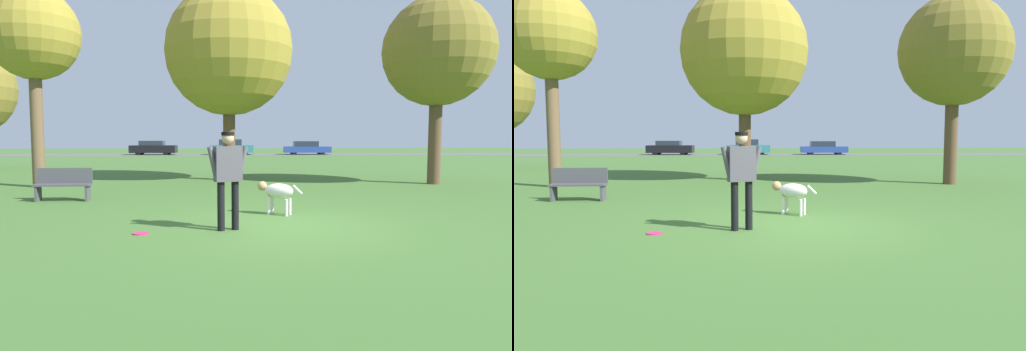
% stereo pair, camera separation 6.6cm
% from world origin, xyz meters
% --- Properties ---
extents(ground_plane, '(120.00, 120.00, 0.00)m').
position_xyz_m(ground_plane, '(0.00, 0.00, 0.00)').
color(ground_plane, '#426B2D').
extents(far_road_strip, '(120.00, 6.00, 0.01)m').
position_xyz_m(far_road_strip, '(0.00, 34.80, 0.01)').
color(far_road_strip, '#5B5B59').
rests_on(far_road_strip, ground_plane).
extents(person, '(0.74, 0.35, 1.73)m').
position_xyz_m(person, '(-0.99, -0.29, 1.04)').
color(person, black).
rests_on(person, ground_plane).
extents(dog, '(0.95, 0.67, 0.69)m').
position_xyz_m(dog, '(0.06, 1.28, 0.49)').
color(dog, silver).
rests_on(dog, ground_plane).
extents(frisbee, '(0.27, 0.27, 0.02)m').
position_xyz_m(frisbee, '(-2.48, -0.50, 0.01)').
color(frisbee, '#E52366').
rests_on(frisbee, ground_plane).
extents(tree_mid_center, '(4.81, 4.81, 7.27)m').
position_xyz_m(tree_mid_center, '(-0.86, 9.21, 4.84)').
color(tree_mid_center, brown).
rests_on(tree_mid_center, ground_plane).
extents(tree_near_right, '(3.75, 3.75, 6.47)m').
position_xyz_m(tree_near_right, '(6.30, 7.27, 4.56)').
color(tree_near_right, brown).
rests_on(tree_near_right, ground_plane).
extents(tree_near_left, '(2.93, 2.93, 6.43)m').
position_xyz_m(tree_near_left, '(-7.16, 7.19, 4.89)').
color(tree_near_left, brown).
rests_on(tree_near_left, ground_plane).
extents(parked_car_black, '(4.32, 1.91, 1.32)m').
position_xyz_m(parked_car_black, '(-7.68, 34.95, 0.65)').
color(parked_car_black, black).
rests_on(parked_car_black, ground_plane).
extents(parked_car_teal, '(4.07, 1.80, 1.45)m').
position_xyz_m(parked_car_teal, '(-0.40, 34.89, 0.70)').
color(parked_car_teal, teal).
rests_on(parked_car_teal, ground_plane).
extents(parked_car_blue, '(4.46, 1.88, 1.27)m').
position_xyz_m(parked_car_blue, '(6.77, 34.70, 0.63)').
color(parked_car_blue, '#284293').
rests_on(parked_car_blue, ground_plane).
extents(park_bench, '(1.41, 0.43, 0.84)m').
position_xyz_m(park_bench, '(-5.20, 3.78, 0.45)').
color(park_bench, '#47474C').
rests_on(park_bench, ground_plane).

